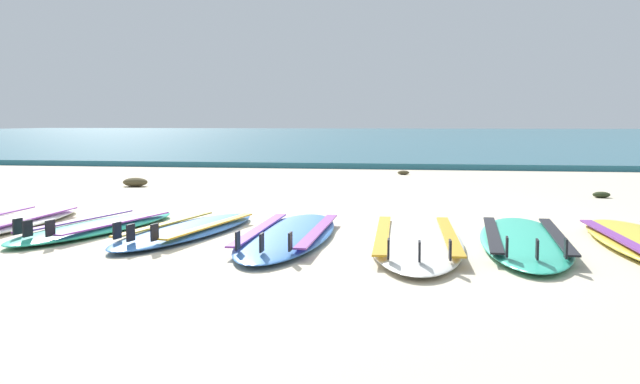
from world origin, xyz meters
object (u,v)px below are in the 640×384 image
Objects in this scene: surfboard_2 at (97,227)px; surfboard_3 at (188,230)px; surfboard_6 at (524,240)px; surfboard_1 at (5,223)px; surfboard_5 at (416,240)px; surfboard_4 at (289,235)px.

surfboard_2 is 0.97× the size of surfboard_3.
surfboard_1 is at bearing 177.58° from surfboard_6.
surfboard_1 and surfboard_6 have the same top height.
surfboard_5 is at bearing -5.35° from surfboard_2.
surfboard_2 and surfboard_3 have the same top height.
surfboard_4 is (2.32, -0.21, 0.00)m from surfboard_1.
surfboard_1 is 0.95× the size of surfboard_6.
surfboard_3 is 0.82× the size of surfboard_5.
surfboard_4 is at bearing -7.94° from surfboard_3.
surfboard_1 is 0.89× the size of surfboard_5.
surfboard_5 is (0.89, -0.08, -0.00)m from surfboard_4.
surfboard_2 is 2.41m from surfboard_5.
surfboard_1 and surfboard_3 have the same top height.
surfboard_2 is 3.13m from surfboard_6.
surfboard_6 is (3.93, -0.17, 0.00)m from surfboard_1.
surfboard_3 is at bearing -3.58° from surfboard_1.
surfboard_6 is (0.72, 0.12, 0.00)m from surfboard_5.
surfboard_4 is 0.89m from surfboard_5.
surfboard_5 is (2.40, -0.23, -0.00)m from surfboard_2.
surfboard_1 is at bearing 174.94° from surfboard_4.
surfboard_3 and surfboard_6 have the same top height.
surfboard_3 is at bearing 172.06° from surfboard_4.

